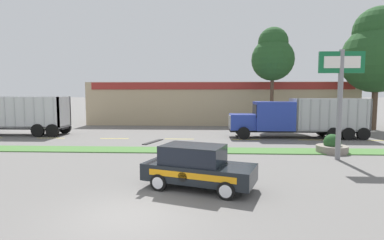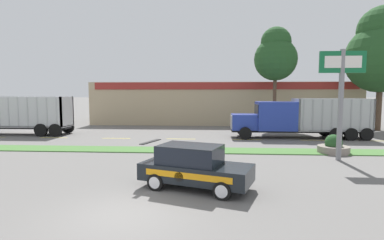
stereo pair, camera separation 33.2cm
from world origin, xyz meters
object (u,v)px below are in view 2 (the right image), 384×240
(store_sign_post, at_px, (342,84))
(stone_planter, at_px, (333,147))
(dump_truck_lead, at_px, (288,119))
(rally_car, at_px, (194,166))

(store_sign_post, distance_m, stone_planter, 4.33)
(store_sign_post, bearing_deg, dump_truck_lead, 94.77)
(dump_truck_lead, xyz_separation_m, stone_planter, (1.20, -6.52, -1.17))
(rally_car, bearing_deg, store_sign_post, 35.25)
(dump_truck_lead, xyz_separation_m, store_sign_post, (0.71, -8.47, 2.66))
(dump_truck_lead, height_order, store_sign_post, store_sign_post)
(rally_car, distance_m, stone_planter, 11.11)
(dump_truck_lead, relative_size, rally_car, 2.41)
(dump_truck_lead, relative_size, store_sign_post, 1.83)
(dump_truck_lead, distance_m, stone_planter, 6.73)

